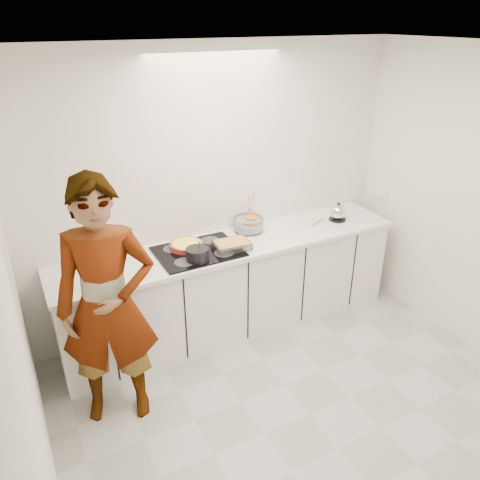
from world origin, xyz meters
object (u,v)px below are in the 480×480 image
tart_dish (187,245)px  cook (107,306)px  kettle (338,213)px  saucepan (197,254)px  mixing_bowl (249,225)px  baking_dish (232,245)px  utensil_crock (251,223)px  hob (198,251)px

tart_dish → cook: (-0.84, -0.62, -0.00)m
tart_dish → kettle: (1.58, -0.10, 0.04)m
saucepan → mixing_bowl: (0.67, 0.34, -0.01)m
tart_dish → baking_dish: baking_dish is taller
baking_dish → mixing_bowl: size_ratio=0.89×
saucepan → utensil_crock: saucepan is taller
mixing_bowl → cook: bearing=-154.5°
mixing_bowl → kettle: bearing=-11.9°
tart_dish → mixing_bowl: (0.67, 0.09, 0.02)m
saucepan → baking_dish: bearing=10.4°
hob → mixing_bowl: (0.60, 0.19, 0.05)m
mixing_bowl → hob: bearing=-162.2°
cook → kettle: bearing=29.9°
kettle → cook: bearing=-167.7°
saucepan → utensil_crock: size_ratio=1.57×
kettle → mixing_bowl: bearing=168.1°
utensil_crock → cook: (-1.53, -0.72, -0.03)m
kettle → utensil_crock: (-0.88, 0.19, -0.01)m
mixing_bowl → kettle: size_ratio=1.84×
kettle → saucepan: bearing=-174.5°
tart_dish → utensil_crock: (0.70, 0.10, 0.03)m
tart_dish → cook: 1.04m
hob → cook: cook is taller
tart_dish → kettle: size_ratio=1.48×
hob → cook: bearing=-149.9°
hob → cook: size_ratio=0.38×
kettle → hob: bearing=-179.9°
tart_dish → utensil_crock: size_ratio=2.12×
hob → kettle: 1.51m
utensil_crock → tart_dish: bearing=-172.0°
hob → tart_dish: tart_dish is taller
baking_dish → cook: size_ratio=0.17×
tart_dish → cook: cook is taller
hob → cook: 1.05m
saucepan → kettle: (1.58, 0.15, 0.01)m
hob → tart_dish: 0.12m
saucepan → kettle: saucepan is taller
tart_dish → mixing_bowl: bearing=8.0°
tart_dish → utensil_crock: utensil_crock is taller
cook → utensil_crock: bearing=42.7°
saucepan → utensil_crock: 0.78m
mixing_bowl → saucepan: bearing=-152.8°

